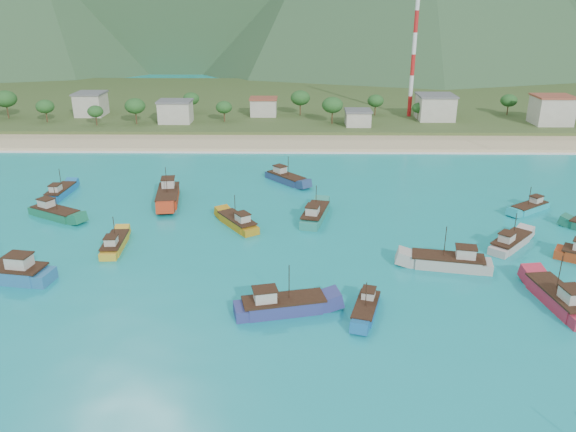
{
  "coord_description": "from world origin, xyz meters",
  "views": [
    {
      "loc": [
        0.06,
        -67.3,
        36.37
      ],
      "look_at": [
        -1.11,
        18.0,
        3.0
      ],
      "focal_mm": 35.0,
      "sensor_mm": 36.0,
      "label": 1
    }
  ],
  "objects_px": {
    "boat_4": "(238,223)",
    "boat_24": "(315,215)",
    "boat_23": "(6,273)",
    "boat_21": "(559,299)",
    "radio_tower": "(414,54)",
    "boat_15": "(510,243)",
    "boat_0": "(55,213)",
    "boat_2": "(286,179)",
    "boat_3": "(366,309)",
    "boat_22": "(168,196)",
    "boat_6": "(449,262)",
    "boat_28": "(282,306)",
    "boat_11": "(115,245)",
    "boat_16": "(61,192)",
    "boat_17": "(530,208)"
  },
  "relations": [
    {
      "from": "boat_6",
      "to": "boat_15",
      "type": "distance_m",
      "value": 13.53
    },
    {
      "from": "boat_2",
      "to": "boat_11",
      "type": "xyz_separation_m",
      "value": [
        -25.89,
        -33.88,
        -0.13
      ]
    },
    {
      "from": "boat_2",
      "to": "boat_4",
      "type": "xyz_separation_m",
      "value": [
        -7.73,
        -24.71,
        -0.05
      ]
    },
    {
      "from": "boat_22",
      "to": "boat_24",
      "type": "relative_size",
      "value": 1.15
    },
    {
      "from": "boat_3",
      "to": "boat_21",
      "type": "relative_size",
      "value": 0.72
    },
    {
      "from": "boat_15",
      "to": "boat_0",
      "type": "bearing_deg",
      "value": -145.95
    },
    {
      "from": "boat_0",
      "to": "boat_4",
      "type": "xyz_separation_m",
      "value": [
        32.72,
        -3.8,
        -0.06
      ]
    },
    {
      "from": "boat_2",
      "to": "boat_3",
      "type": "distance_m",
      "value": 53.46
    },
    {
      "from": "boat_3",
      "to": "boat_6",
      "type": "relative_size",
      "value": 0.73
    },
    {
      "from": "boat_11",
      "to": "boat_17",
      "type": "bearing_deg",
      "value": 10.35
    },
    {
      "from": "radio_tower",
      "to": "boat_15",
      "type": "distance_m",
      "value": 97.15
    },
    {
      "from": "boat_2",
      "to": "boat_23",
      "type": "height_order",
      "value": "boat_23"
    },
    {
      "from": "boat_6",
      "to": "boat_28",
      "type": "bearing_deg",
      "value": 128.95
    },
    {
      "from": "radio_tower",
      "to": "boat_3",
      "type": "xyz_separation_m",
      "value": [
        -26.63,
        -114.95,
        -19.79
      ]
    },
    {
      "from": "radio_tower",
      "to": "boat_22",
      "type": "bearing_deg",
      "value": -128.63
    },
    {
      "from": "boat_11",
      "to": "boat_24",
      "type": "xyz_separation_m",
      "value": [
        31.36,
        12.61,
        0.18
      ]
    },
    {
      "from": "boat_16",
      "to": "boat_15",
      "type": "bearing_deg",
      "value": -13.52
    },
    {
      "from": "boat_23",
      "to": "boat_21",
      "type": "bearing_deg",
      "value": -85.6
    },
    {
      "from": "boat_16",
      "to": "boat_0",
      "type": "bearing_deg",
      "value": -70.15
    },
    {
      "from": "boat_3",
      "to": "boat_28",
      "type": "xyz_separation_m",
      "value": [
        -10.37,
        -0.07,
        0.34
      ]
    },
    {
      "from": "boat_4",
      "to": "boat_23",
      "type": "xyz_separation_m",
      "value": [
        -29.99,
        -19.61,
        0.33
      ]
    },
    {
      "from": "boat_11",
      "to": "boat_23",
      "type": "xyz_separation_m",
      "value": [
        -11.83,
        -10.44,
        0.41
      ]
    },
    {
      "from": "boat_11",
      "to": "boat_17",
      "type": "xyz_separation_m",
      "value": [
        70.66,
        17.3,
        -0.05
      ]
    },
    {
      "from": "boat_3",
      "to": "boat_15",
      "type": "xyz_separation_m",
      "value": [
        24.74,
        19.82,
        0.17
      ]
    },
    {
      "from": "radio_tower",
      "to": "boat_15",
      "type": "xyz_separation_m",
      "value": [
        -1.89,
        -95.13,
        -19.62
      ]
    },
    {
      "from": "boat_0",
      "to": "boat_4",
      "type": "distance_m",
      "value": 32.94
    },
    {
      "from": "boat_17",
      "to": "boat_23",
      "type": "xyz_separation_m",
      "value": [
        -82.48,
        -27.75,
        0.45
      ]
    },
    {
      "from": "boat_0",
      "to": "boat_3",
      "type": "xyz_separation_m",
      "value": [
        51.28,
        -31.44,
        -0.24
      ]
    },
    {
      "from": "boat_21",
      "to": "boat_23",
      "type": "distance_m",
      "value": 73.34
    },
    {
      "from": "boat_6",
      "to": "boat_22",
      "type": "relative_size",
      "value": 0.91
    },
    {
      "from": "boat_0",
      "to": "boat_22",
      "type": "bearing_deg",
      "value": 144.74
    },
    {
      "from": "boat_6",
      "to": "boat_23",
      "type": "bearing_deg",
      "value": 105.22
    },
    {
      "from": "boat_4",
      "to": "boat_24",
      "type": "height_order",
      "value": "boat_24"
    },
    {
      "from": "boat_2",
      "to": "boat_6",
      "type": "distance_m",
      "value": 46.64
    },
    {
      "from": "boat_6",
      "to": "boat_16",
      "type": "relative_size",
      "value": 1.23
    },
    {
      "from": "boat_16",
      "to": "boat_28",
      "type": "xyz_separation_m",
      "value": [
        44.48,
        -43.15,
        0.21
      ]
    },
    {
      "from": "radio_tower",
      "to": "boat_17",
      "type": "relative_size",
      "value": 4.36
    },
    {
      "from": "boat_22",
      "to": "boat_23",
      "type": "bearing_deg",
      "value": 56.19
    },
    {
      "from": "boat_15",
      "to": "boat_24",
      "type": "relative_size",
      "value": 0.82
    },
    {
      "from": "boat_16",
      "to": "boat_6",
      "type": "bearing_deg",
      "value": -21.39
    },
    {
      "from": "boat_4",
      "to": "boat_28",
      "type": "bearing_deg",
      "value": -107.58
    },
    {
      "from": "boat_23",
      "to": "boat_6",
      "type": "bearing_deg",
      "value": -76.84
    },
    {
      "from": "boat_2",
      "to": "boat_4",
      "type": "bearing_deg",
      "value": 31.6
    },
    {
      "from": "boat_6",
      "to": "boat_3",
      "type": "bearing_deg",
      "value": 144.12
    },
    {
      "from": "boat_2",
      "to": "boat_4",
      "type": "relative_size",
      "value": 1.0
    },
    {
      "from": "radio_tower",
      "to": "boat_2",
      "type": "height_order",
      "value": "radio_tower"
    },
    {
      "from": "boat_16",
      "to": "boat_28",
      "type": "relative_size",
      "value": 0.81
    },
    {
      "from": "radio_tower",
      "to": "boat_6",
      "type": "xyz_separation_m",
      "value": [
        -13.25,
        -102.47,
        -19.45
      ]
    },
    {
      "from": "radio_tower",
      "to": "boat_6",
      "type": "distance_m",
      "value": 105.14
    },
    {
      "from": "boat_4",
      "to": "boat_11",
      "type": "relative_size",
      "value": 1.06
    }
  ]
}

